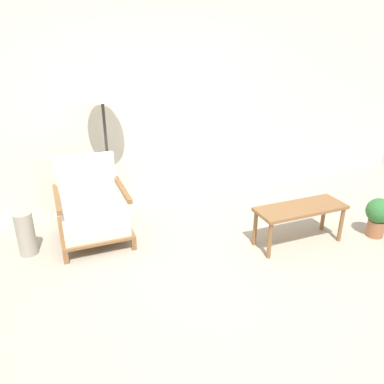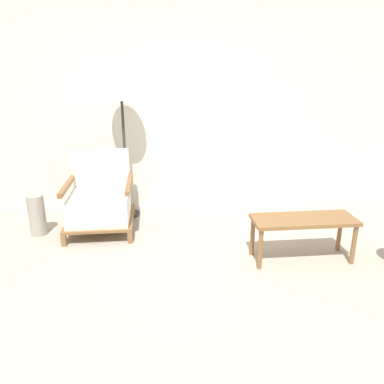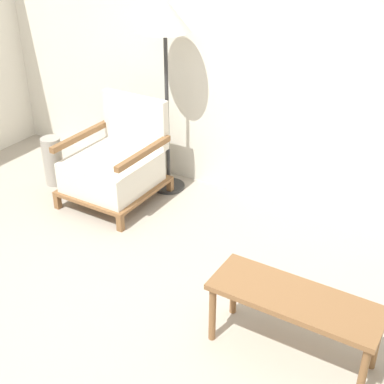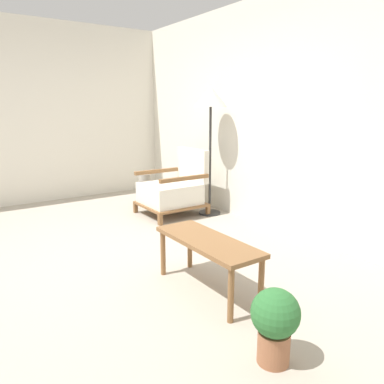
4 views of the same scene
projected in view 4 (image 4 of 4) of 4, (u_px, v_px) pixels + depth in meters
name	position (u px, v px, depth m)	size (l,w,h in m)	color
ground_plane	(87.00, 265.00, 3.49)	(14.00, 14.00, 0.00)	#A89E8E
wall_back	(267.00, 115.00, 4.45)	(8.00, 0.06, 2.70)	silver
wall_left	(52.00, 113.00, 5.70)	(0.06, 8.00, 2.70)	silver
armchair	(173.00, 190.00, 5.11)	(0.74, 0.79, 0.88)	brown
floor_lamp	(211.00, 104.00, 4.85)	(0.42, 0.42, 1.71)	#2D2D2D
coffee_table	(207.00, 246.00, 2.93)	(0.99, 0.36, 0.44)	brown
vase	(145.00, 189.00, 5.65)	(0.18, 0.18, 0.47)	#9E998E
potted_plant	(275.00, 321.00, 2.11)	(0.28, 0.28, 0.46)	#935B3D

